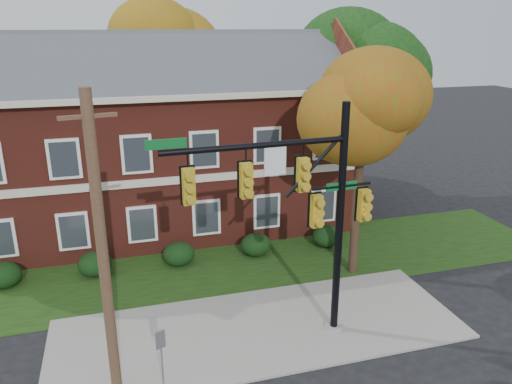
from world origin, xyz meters
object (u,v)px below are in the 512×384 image
object	(u,v)px
hedge_left	(95,264)
hedge_right	(256,245)
tree_right_rear	(360,60)
sign_post	(161,351)
tree_near_right	(370,117)
hedge_center	(179,254)
traffic_signal	(300,202)
hedge_far_right	(327,236)
hedge_far_left	(3,275)
tree_far_rear	(165,44)
apartment_building	(160,130)
utility_pole	(103,256)

from	to	relation	value
hedge_left	hedge_right	bearing A→B (deg)	0.00
tree_right_rear	sign_post	bearing A→B (deg)	-132.62
hedge_left	tree_near_right	xyz separation A→B (m)	(10.72, -2.83, 6.14)
hedge_center	traffic_signal	xyz separation A→B (m)	(3.05, -6.47, 4.35)
hedge_center	hedge_far_right	xyz separation A→B (m)	(7.00, 0.00, 0.00)
hedge_far_left	tree_far_rear	size ratio (longest dim) A/B	0.12
hedge_left	tree_right_rear	distance (m)	17.74
sign_post	hedge_center	bearing A→B (deg)	56.19
apartment_building	hedge_far_right	bearing A→B (deg)	-36.89
hedge_far_left	hedge_right	distance (m)	10.50
tree_near_right	tree_far_rear	bearing A→B (deg)	110.27
hedge_left	tree_far_rear	distance (m)	16.25
sign_post	tree_right_rear	bearing A→B (deg)	24.44
hedge_center	tree_far_rear	bearing A→B (deg)	84.15
tree_near_right	tree_far_rear	xyz separation A→B (m)	(-5.88, 15.93, 2.17)
apartment_building	sign_post	world-z (taller)	apartment_building
hedge_far_left	tree_far_rear	bearing A→B (deg)	57.50
hedge_left	hedge_right	distance (m)	7.00
utility_pole	hedge_far_left	bearing A→B (deg)	108.41
tree_near_right	tree_right_rear	bearing A→B (deg)	65.42
hedge_center	apartment_building	bearing A→B (deg)	90.00
hedge_right	tree_far_rear	distance (m)	15.66
hedge_far_left	hedge_left	distance (m)	3.50
hedge_left	tree_far_rear	world-z (taller)	tree_far_rear
apartment_building	hedge_far_left	bearing A→B (deg)	-143.11
tree_far_rear	sign_post	bearing A→B (deg)	-97.74
apartment_building	hedge_left	xyz separation A→B (m)	(-3.50, -5.25, -4.46)
hedge_left	hedge_far_left	bearing A→B (deg)	180.00
hedge_center	tree_near_right	xyz separation A→B (m)	(7.22, -2.83, 6.14)
hedge_far_right	apartment_building	bearing A→B (deg)	143.11
apartment_building	hedge_center	bearing A→B (deg)	-90.00
hedge_far_left	traffic_signal	world-z (taller)	traffic_signal
tree_far_rear	traffic_signal	size ratio (longest dim) A/B	1.47
hedge_far_left	utility_pole	size ratio (longest dim) A/B	0.16
tree_far_rear	traffic_signal	xyz separation A→B (m)	(1.71, -19.57, -3.96)
utility_pole	sign_post	world-z (taller)	utility_pole
hedge_far_right	tree_right_rear	world-z (taller)	tree_right_rear
tree_right_rear	traffic_signal	distance (m)	15.40
tree_far_rear	tree_near_right	bearing A→B (deg)	-69.73
tree_near_right	hedge_center	bearing A→B (deg)	158.58
hedge_center	tree_right_rear	xyz separation A→B (m)	(11.31, 6.11, 7.60)
hedge_right	tree_far_rear	world-z (taller)	tree_far_rear
hedge_far_left	hedge_far_right	xyz separation A→B (m)	(14.00, 0.00, 0.00)
traffic_signal	sign_post	bearing A→B (deg)	-166.76
apartment_building	tree_right_rear	distance (m)	11.77
hedge_left	utility_pole	distance (m)	8.65
tree_right_rear	tree_far_rear	world-z (taller)	tree_far_rear
apartment_building	hedge_left	distance (m)	7.73
hedge_center	traffic_signal	bearing A→B (deg)	-64.79
hedge_far_left	hedge_center	distance (m)	7.00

